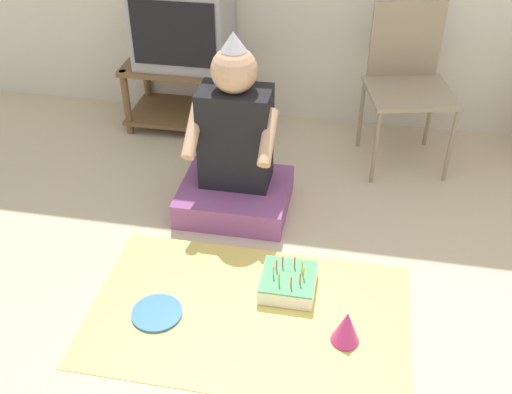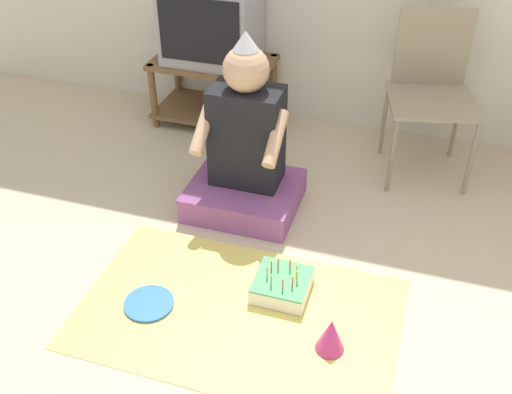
# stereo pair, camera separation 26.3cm
# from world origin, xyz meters

# --- Properties ---
(ground_plane) EXTENTS (16.00, 16.00, 0.00)m
(ground_plane) POSITION_xyz_m (0.00, 0.00, 0.00)
(ground_plane) COLOR beige
(tv_stand) EXTENTS (0.74, 0.43, 0.42)m
(tv_stand) POSITION_xyz_m (-1.18, 1.70, 0.25)
(tv_stand) COLOR brown
(tv_stand) RESTS_ON ground_plane
(tv) EXTENTS (0.55, 0.41, 0.47)m
(tv) POSITION_xyz_m (-1.18, 1.71, 0.66)
(tv) COLOR #99999E
(tv) RESTS_ON tv_stand
(folding_chair) EXTENTS (0.54, 0.52, 0.88)m
(folding_chair) POSITION_xyz_m (0.13, 1.56, 0.51)
(folding_chair) COLOR gray
(folding_chair) RESTS_ON ground_plane
(person_seated) EXTENTS (0.55, 0.48, 0.94)m
(person_seated) POSITION_xyz_m (-0.70, 0.89, 0.31)
(person_seated) COLOR #8C4C8C
(person_seated) RESTS_ON ground_plane
(party_cloth) EXTENTS (1.35, 0.83, 0.01)m
(party_cloth) POSITION_xyz_m (-0.48, 0.14, 0.00)
(party_cloth) COLOR #EAD666
(party_cloth) RESTS_ON ground_plane
(birthday_cake) EXTENTS (0.24, 0.24, 0.14)m
(birthday_cake) POSITION_xyz_m (-0.34, 0.31, 0.05)
(birthday_cake) COLOR white
(birthday_cake) RESTS_ON party_cloth
(party_hat_blue) EXTENTS (0.12, 0.12, 0.16)m
(party_hat_blue) POSITION_xyz_m (-0.07, 0.06, 0.08)
(party_hat_blue) COLOR #CC338C
(party_hat_blue) RESTS_ON party_cloth
(paper_plate) EXTENTS (0.22, 0.22, 0.01)m
(paper_plate) POSITION_xyz_m (-0.86, 0.06, 0.01)
(paper_plate) COLOR blue
(paper_plate) RESTS_ON party_cloth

